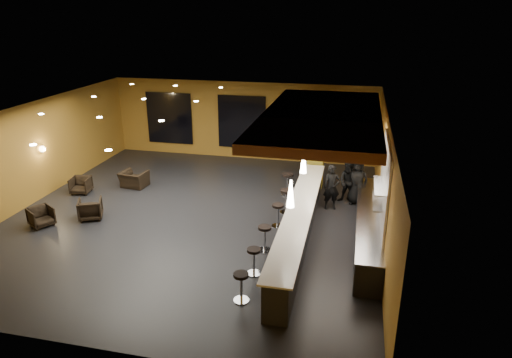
% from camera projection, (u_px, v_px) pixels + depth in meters
% --- Properties ---
extents(floor, '(12.00, 13.00, 0.10)m').
position_uv_depth(floor, '(195.00, 217.00, 15.36)').
color(floor, black).
rests_on(floor, ground).
extents(ceiling, '(12.00, 13.00, 0.10)m').
position_uv_depth(ceiling, '(189.00, 112.00, 14.09)').
color(ceiling, black).
extents(wall_back, '(12.00, 0.10, 3.50)m').
position_uv_depth(wall_back, '(242.00, 120.00, 20.70)').
color(wall_back, '#9D6E23').
rests_on(wall_back, floor).
extents(wall_front, '(12.00, 0.10, 3.50)m').
position_uv_depth(wall_front, '(74.00, 276.00, 8.75)').
color(wall_front, '#9D6E23').
rests_on(wall_front, floor).
extents(wall_left, '(0.10, 13.00, 3.50)m').
position_uv_depth(wall_left, '(29.00, 154.00, 15.97)').
color(wall_left, '#9D6E23').
rests_on(wall_left, floor).
extents(wall_right, '(0.10, 13.00, 3.50)m').
position_uv_depth(wall_right, '(386.00, 181.00, 13.48)').
color(wall_right, '#9D6E23').
rests_on(wall_right, floor).
extents(wood_soffit, '(3.60, 8.00, 0.28)m').
position_uv_depth(wood_soffit, '(322.00, 117.00, 14.25)').
color(wood_soffit, brown).
rests_on(wood_soffit, ceiling).
extents(window_left, '(2.20, 0.06, 2.40)m').
position_uv_depth(window_left, '(169.00, 118.00, 21.34)').
color(window_left, black).
rests_on(window_left, wall_back).
extents(window_center, '(2.20, 0.06, 2.40)m').
position_uv_depth(window_center, '(242.00, 122.00, 20.62)').
color(window_center, black).
rests_on(window_center, wall_back).
extents(window_right, '(2.20, 0.06, 2.40)m').
position_uv_depth(window_right, '(308.00, 126.00, 20.00)').
color(window_right, black).
rests_on(window_right, wall_back).
extents(tile_backsplash, '(0.06, 3.20, 2.40)m').
position_uv_depth(tile_backsplash, '(385.00, 185.00, 12.50)').
color(tile_backsplash, white).
rests_on(tile_backsplash, wall_right).
extents(bar_counter, '(0.60, 8.00, 1.00)m').
position_uv_depth(bar_counter, '(299.00, 226.00, 13.51)').
color(bar_counter, black).
rests_on(bar_counter, floor).
extents(bar_top, '(0.78, 8.10, 0.05)m').
position_uv_depth(bar_top, '(300.00, 210.00, 13.32)').
color(bar_top, white).
rests_on(bar_top, bar_counter).
extents(prep_counter, '(0.70, 6.00, 0.86)m').
position_uv_depth(prep_counter, '(368.00, 227.00, 13.57)').
color(prep_counter, black).
rests_on(prep_counter, floor).
extents(prep_top, '(0.72, 6.00, 0.03)m').
position_uv_depth(prep_top, '(369.00, 214.00, 13.41)').
color(prep_top, silver).
rests_on(prep_top, prep_counter).
extents(wall_shelf_lower, '(0.30, 1.50, 0.03)m').
position_uv_depth(wall_shelf_lower, '(378.00, 201.00, 12.49)').
color(wall_shelf_lower, silver).
rests_on(wall_shelf_lower, wall_right).
extents(wall_shelf_upper, '(0.30, 1.50, 0.03)m').
position_uv_depth(wall_shelf_upper, '(380.00, 186.00, 12.33)').
color(wall_shelf_upper, silver).
rests_on(wall_shelf_upper, wall_right).
extents(column, '(0.60, 0.60, 3.50)m').
position_uv_depth(column, '(316.00, 143.00, 17.26)').
color(column, '#A49024').
rests_on(column, floor).
extents(wall_sconce, '(0.22, 0.22, 0.22)m').
position_uv_depth(wall_sconce, '(42.00, 149.00, 16.37)').
color(wall_sconce, '#FFE5B2').
rests_on(wall_sconce, wall_left).
extents(pendant_0, '(0.20, 0.20, 0.70)m').
position_uv_depth(pendant_0, '(291.00, 194.00, 11.03)').
color(pendant_0, white).
rests_on(pendant_0, wood_soffit).
extents(pendant_1, '(0.20, 0.20, 0.70)m').
position_uv_depth(pendant_1, '(304.00, 162.00, 13.31)').
color(pendant_1, white).
rests_on(pendant_1, wood_soffit).
extents(pendant_2, '(0.20, 0.20, 0.70)m').
position_uv_depth(pendant_2, '(313.00, 139.00, 15.59)').
color(pendant_2, white).
rests_on(pendant_2, wood_soffit).
extents(staff_a, '(0.67, 0.54, 1.58)m').
position_uv_depth(staff_a, '(332.00, 187.00, 15.62)').
color(staff_a, black).
rests_on(staff_a, floor).
extents(staff_b, '(0.91, 0.80, 1.58)m').
position_uv_depth(staff_b, '(349.00, 182.00, 16.06)').
color(staff_b, black).
rests_on(staff_b, floor).
extents(staff_c, '(0.86, 0.59, 1.69)m').
position_uv_depth(staff_c, '(357.00, 181.00, 16.04)').
color(staff_c, black).
rests_on(staff_c, floor).
extents(armchair_a, '(0.93, 0.93, 0.63)m').
position_uv_depth(armchair_a, '(41.00, 217.00, 14.54)').
color(armchair_a, black).
rests_on(armchair_a, floor).
extents(armchair_b, '(0.98, 0.99, 0.68)m').
position_uv_depth(armchair_b, '(90.00, 209.00, 15.04)').
color(armchair_b, black).
rests_on(armchair_b, floor).
extents(armchair_c, '(0.78, 0.79, 0.63)m').
position_uv_depth(armchair_c, '(81.00, 185.00, 17.11)').
color(armchair_c, black).
rests_on(armchair_c, floor).
extents(armchair_d, '(1.05, 0.94, 0.62)m').
position_uv_depth(armchair_d, '(134.00, 179.00, 17.70)').
color(armchair_d, black).
rests_on(armchair_d, floor).
extents(bar_stool_0, '(0.38, 0.38, 0.75)m').
position_uv_depth(bar_stool_0, '(241.00, 283.00, 10.73)').
color(bar_stool_0, silver).
rests_on(bar_stool_0, floor).
extents(bar_stool_1, '(0.38, 0.38, 0.74)m').
position_uv_depth(bar_stool_1, '(254.00, 258.00, 11.83)').
color(bar_stool_1, silver).
rests_on(bar_stool_1, floor).
extents(bar_stool_2, '(0.39, 0.39, 0.78)m').
position_uv_depth(bar_stool_2, '(265.00, 235.00, 12.96)').
color(bar_stool_2, silver).
rests_on(bar_stool_2, floor).
extents(bar_stool_3, '(0.39, 0.39, 0.77)m').
position_uv_depth(bar_stool_3, '(278.00, 212.00, 14.42)').
color(bar_stool_3, silver).
rests_on(bar_stool_3, floor).
extents(bar_stool_4, '(0.42, 0.42, 0.84)m').
position_uv_depth(bar_stool_4, '(286.00, 198.00, 15.37)').
color(bar_stool_4, silver).
rests_on(bar_stool_4, floor).
extents(bar_stool_5, '(0.44, 0.44, 0.86)m').
position_uv_depth(bar_stool_5, '(288.00, 182.00, 16.80)').
color(bar_stool_5, silver).
rests_on(bar_stool_5, floor).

